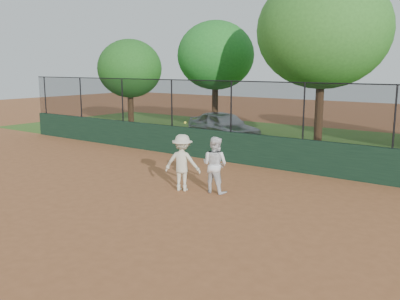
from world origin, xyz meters
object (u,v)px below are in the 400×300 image
Objects in this scene: player_main at (182,163)px; tree_2 at (323,31)px; tree_1 at (215,56)px; player_second at (215,165)px; parked_car at (223,126)px; tree_0 at (130,69)px.

tree_2 is (0.83, 8.65, 4.37)m from player_main.
player_second is at bearing -55.54° from tree_1.
tree_0 is (-7.50, 0.96, 2.84)m from parked_car.
tree_2 is (4.87, 0.27, 4.48)m from parked_car.
tree_0 is (-12.46, 8.94, 2.75)m from player_second.
parked_car is 9.40m from player_second.
player_second is 0.32× the size of tree_0.
player_main is (-0.92, -0.40, 0.01)m from player_second.
player_main is 0.35× the size of tree_1.
player_main is at bearing -135.23° from parked_car.
parked_car is 9.30m from player_main.
tree_0 is at bearing 176.81° from tree_2.
tree_2 is (7.01, -2.10, 0.90)m from tree_1.
tree_0 is 12.50m from tree_2.
player_second is at bearing -35.66° from tree_0.
tree_2 is at bearing -91.84° from player_second.
tree_1 is at bearing 61.23° from parked_car.
player_second is at bearing -89.36° from tree_2.
player_main is 0.28× the size of tree_2.
tree_1 is at bearing -58.03° from player_second.
tree_0 is at bearing 141.03° from player_main.
player_second is at bearing -129.13° from parked_car.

